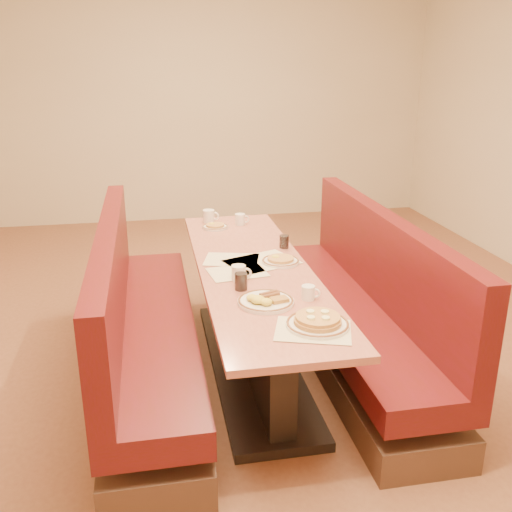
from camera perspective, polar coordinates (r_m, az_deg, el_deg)
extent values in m
plane|color=#9E6647|center=(3.97, -0.23, -11.27)|extent=(8.00, 8.00, 0.00)
cube|color=beige|center=(7.42, -6.07, 14.33)|extent=(6.00, 0.04, 2.80)
cube|color=black|center=(3.96, -0.23, -10.89)|extent=(0.55, 1.88, 0.06)
cube|color=black|center=(3.81, -0.23, -6.65)|extent=(0.15, 1.75, 0.71)
cube|color=#C16F59|center=(3.66, -0.24, -1.36)|extent=(0.70, 2.50, 0.04)
cube|color=#4C3326|center=(3.87, -10.27, -10.76)|extent=(0.55, 2.50, 0.20)
cube|color=#560E18|center=(3.75, -10.52, -7.17)|extent=(0.55, 2.50, 0.16)
cube|color=#560E18|center=(3.61, -14.29, -1.94)|extent=(0.12, 2.50, 0.60)
cube|color=#4C3326|center=(4.08, 9.24, -9.02)|extent=(0.55, 2.50, 0.20)
cube|color=#560E18|center=(3.97, 9.45, -5.58)|extent=(0.55, 2.50, 0.16)
cube|color=#560E18|center=(3.90, 12.72, -0.20)|extent=(0.12, 2.50, 0.60)
cube|color=#FAF2C3|center=(3.55, -1.88, -1.63)|extent=(0.38, 0.31, 0.00)
cube|color=#FAF2C3|center=(2.82, 5.73, -7.40)|extent=(0.43, 0.38, 0.00)
cube|color=#FAF2C3|center=(3.77, -2.45, -0.35)|extent=(0.41, 0.34, 0.00)
cube|color=#FAF2C3|center=(3.72, 0.56, -0.58)|extent=(0.53, 0.46, 0.00)
cylinder|color=white|center=(2.87, 6.17, -6.87)|extent=(0.32, 0.32, 0.02)
torus|color=brown|center=(2.86, 6.18, -6.68)|extent=(0.31, 0.31, 0.01)
cylinder|color=#D8924D|center=(2.86, 6.18, -6.48)|extent=(0.24, 0.24, 0.02)
cylinder|color=#D8924D|center=(2.85, 6.20, -6.13)|extent=(0.22, 0.22, 0.02)
cylinder|color=#FAF7A3|center=(2.88, 6.89, -5.57)|extent=(0.04, 0.04, 0.01)
cylinder|color=#FAF7A3|center=(2.87, 5.45, -5.55)|extent=(0.04, 0.04, 0.01)
cylinder|color=#FAF7A3|center=(2.81, 5.50, -6.16)|extent=(0.04, 0.04, 0.01)
cylinder|color=#FAF7A3|center=(2.81, 6.98, -6.18)|extent=(0.04, 0.04, 0.01)
cylinder|color=white|center=(3.11, 0.98, -4.60)|extent=(0.31, 0.31, 0.02)
torus|color=brown|center=(3.10, 0.98, -4.43)|extent=(0.30, 0.30, 0.01)
ellipsoid|color=yellow|center=(3.06, 0.19, -4.38)|extent=(0.08, 0.08, 0.04)
ellipsoid|color=yellow|center=(3.04, 1.04, -4.60)|extent=(0.07, 0.07, 0.04)
ellipsoid|color=yellow|center=(3.09, -0.40, -4.19)|extent=(0.06, 0.06, 0.03)
cylinder|color=brown|center=(3.13, 1.49, -3.97)|extent=(0.11, 0.06, 0.02)
cylinder|color=brown|center=(3.16, 1.25, -3.75)|extent=(0.11, 0.06, 0.02)
cube|color=#B57238|center=(3.09, 2.34, -4.38)|extent=(0.10, 0.08, 0.02)
cylinder|color=white|center=(3.72, 2.47, -0.56)|extent=(0.25, 0.25, 0.02)
torus|color=brown|center=(3.71, 2.48, -0.43)|extent=(0.24, 0.24, 0.01)
cylinder|color=#CA9447|center=(3.71, 2.48, -0.28)|extent=(0.17, 0.17, 0.02)
ellipsoid|color=yellow|center=(3.72, 1.95, -0.09)|extent=(0.05, 0.05, 0.03)
cylinder|color=white|center=(4.49, -4.10, 2.90)|extent=(0.21, 0.21, 0.02)
torus|color=brown|center=(4.49, -4.11, 3.00)|extent=(0.20, 0.20, 0.01)
cylinder|color=#CA9447|center=(4.49, -4.11, 3.10)|extent=(0.14, 0.14, 0.02)
ellipsoid|color=yellow|center=(4.50, -4.46, 3.23)|extent=(0.04, 0.04, 0.02)
cylinder|color=white|center=(3.16, 5.24, -3.67)|extent=(0.07, 0.07, 0.08)
torus|color=white|center=(3.16, 5.96, -3.72)|extent=(0.06, 0.03, 0.06)
cylinder|color=black|center=(3.15, 5.26, -3.09)|extent=(0.06, 0.06, 0.01)
cylinder|color=white|center=(3.41, -1.75, -1.71)|extent=(0.09, 0.09, 0.09)
torus|color=white|center=(3.41, -0.97, -1.71)|extent=(0.07, 0.03, 0.07)
cylinder|color=black|center=(3.40, -1.75, -1.08)|extent=(0.07, 0.07, 0.01)
cylinder|color=white|center=(4.57, -1.60, 3.69)|extent=(0.08, 0.08, 0.09)
torus|color=white|center=(4.57, -1.05, 3.69)|extent=(0.06, 0.02, 0.06)
cylinder|color=black|center=(4.56, -1.60, 4.15)|extent=(0.07, 0.07, 0.01)
cylinder|color=white|center=(4.65, -4.76, 4.00)|extent=(0.09, 0.09, 0.10)
torus|color=white|center=(4.65, -4.14, 3.99)|extent=(0.07, 0.03, 0.07)
cylinder|color=black|center=(4.64, -4.77, 4.52)|extent=(0.08, 0.08, 0.01)
cylinder|color=black|center=(3.28, -1.51, -2.57)|extent=(0.07, 0.07, 0.10)
cylinder|color=silver|center=(3.28, -1.51, -2.55)|extent=(0.07, 0.07, 0.10)
cylinder|color=black|center=(4.00, 2.83, 1.43)|extent=(0.06, 0.06, 0.09)
cylinder|color=silver|center=(4.00, 2.83, 1.44)|extent=(0.07, 0.07, 0.09)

